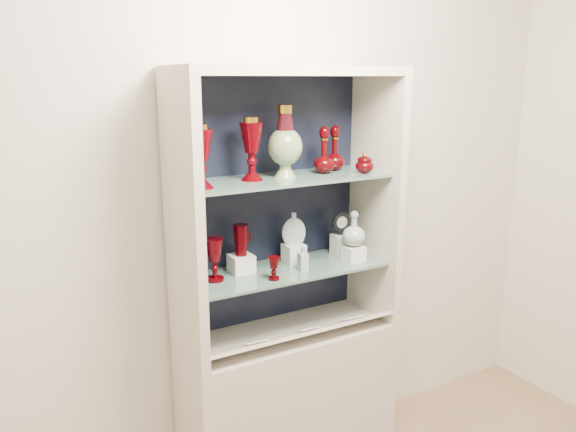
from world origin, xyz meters
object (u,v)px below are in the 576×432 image
pedestal_lamp_right (252,149)px  clear_round_decanter (354,229)px  ruby_goblet_small (274,268)px  cobalt_goblet (190,261)px  enamel_urn (285,142)px  flat_flask (294,228)px  pedestal_lamp_left (201,157)px  lidded_bowl (365,163)px  ruby_decanter_b (335,147)px  ruby_pitcher (241,240)px  cameo_medallion (341,223)px  ruby_goblet_tall (214,260)px  ruby_decanter_a (324,147)px  clear_square_bottle (303,258)px

pedestal_lamp_right → clear_round_decanter: bearing=-7.0°
ruby_goblet_small → cobalt_goblet: bearing=156.7°
enamel_urn → ruby_goblet_small: bearing=-137.1°
ruby_goblet_small → pedestal_lamp_right: bearing=111.7°
cobalt_goblet → flat_flask: 0.52m
pedestal_lamp_left → cobalt_goblet: size_ratio=1.30×
pedestal_lamp_left → lidded_bowl: pedestal_lamp_left is taller
pedestal_lamp_left → pedestal_lamp_right: size_ratio=0.95×
lidded_bowl → ruby_goblet_small: size_ratio=0.92×
pedestal_lamp_right → ruby_goblet_small: pedestal_lamp_right is taller
ruby_decanter_b → ruby_pitcher: (-0.49, 0.00, -0.38)m
lidded_bowl → pedestal_lamp_left: bearing=178.3°
pedestal_lamp_right → cobalt_goblet: bearing=173.9°
flat_flask → ruby_pitcher: bearing=-161.0°
cameo_medallion → ruby_goblet_tall: bearing=-174.0°
pedestal_lamp_right → ruby_decanter_a: 0.36m
enamel_urn → ruby_pitcher: size_ratio=2.22×
ruby_decanter_b → flat_flask: size_ratio=1.43×
pedestal_lamp_left → clear_square_bottle: pedestal_lamp_left is taller
ruby_goblet_tall → ruby_pitcher: bearing=15.8°
ruby_goblet_small → cameo_medallion: 0.49m
enamel_urn → ruby_decanter_a: (0.20, 0.00, -0.04)m
lidded_bowl → cameo_medallion: bearing=100.7°
ruby_goblet_small → flat_flask: flat_flask is taller
ruby_decanter_a → clear_square_bottle: bearing=-156.0°
cobalt_goblet → clear_square_bottle: size_ratio=1.65×
pedestal_lamp_left → ruby_decanter_a: size_ratio=1.05×
ruby_goblet_tall → clear_round_decanter: (0.68, -0.06, 0.06)m
pedestal_lamp_right → lidded_bowl: bearing=-9.6°
enamel_urn → cobalt_goblet: (-0.44, 0.03, -0.48)m
ruby_decanter_a → flat_flask: bearing=160.2°
pedestal_lamp_right → clear_round_decanter: (0.50, -0.06, -0.40)m
enamel_urn → ruby_goblet_small: 0.55m
pedestal_lamp_left → clear_square_bottle: size_ratio=2.14×
ruby_decanter_a → cameo_medallion: (0.14, 0.05, -0.38)m
pedestal_lamp_left → cobalt_goblet: bearing=108.4°
ruby_goblet_small → ruby_pitcher: (-0.08, 0.15, 0.10)m
cobalt_goblet → flat_flask: flat_flask is taller
ruby_goblet_tall → ruby_pitcher: ruby_pitcher is taller
enamel_urn → ruby_decanter_b: (0.29, 0.05, -0.04)m
flat_flask → pedestal_lamp_right: bearing=-150.2°
lidded_bowl → ruby_goblet_small: bearing=-177.5°
lidded_bowl → cobalt_goblet: size_ratio=0.49×
ruby_pitcher → clear_round_decanter: clear_round_decanter is taller
ruby_goblet_tall → clear_round_decanter: bearing=-5.5°
pedestal_lamp_left → clear_round_decanter: bearing=0.4°
ruby_goblet_small → ruby_decanter_b: bearing=20.8°
lidded_bowl → clear_round_decanter: bearing=135.1°
cobalt_goblet → clear_square_bottle: 0.51m
clear_square_bottle → ruby_decanter_b: bearing=25.3°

